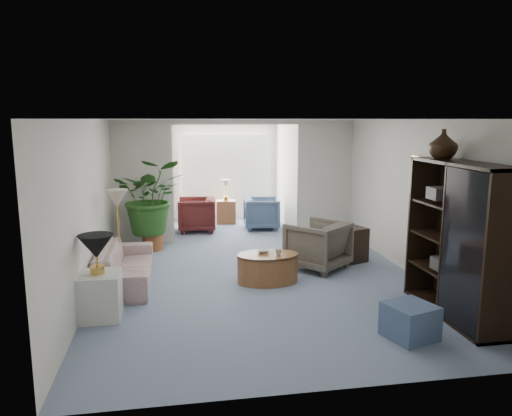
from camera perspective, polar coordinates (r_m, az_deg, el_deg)
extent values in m
plane|color=gray|center=(7.58, 0.77, -9.02)|extent=(6.00, 6.00, 0.00)
plane|color=gray|center=(11.48, -2.94, -2.36)|extent=(2.60, 2.60, 0.00)
cube|color=white|center=(10.13, -13.00, 2.88)|extent=(1.20, 0.12, 2.50)
cube|color=white|center=(10.61, 7.98, 3.36)|extent=(1.20, 0.12, 2.50)
cube|color=white|center=(10.12, -2.32, 9.94)|extent=(2.60, 0.12, 0.10)
cube|color=white|center=(12.33, -3.59, 5.08)|extent=(2.20, 0.02, 1.50)
cube|color=white|center=(12.30, -3.58, 5.07)|extent=(2.20, 0.02, 1.50)
cube|color=beige|center=(7.93, 18.75, 3.92)|extent=(0.04, 0.50, 0.40)
imported|color=beige|center=(7.88, -14.97, -6.42)|extent=(0.77, 1.98, 0.58)
cube|color=silver|center=(6.62, -17.77, -9.69)|extent=(0.54, 0.54, 0.59)
cone|color=black|center=(6.44, -18.08, -4.28)|extent=(0.44, 0.44, 0.30)
cone|color=beige|center=(8.21, -15.83, 1.10)|extent=(0.36, 0.36, 0.28)
cylinder|color=brown|center=(7.68, 1.35, -6.99)|extent=(1.01, 1.01, 0.45)
imported|color=silver|center=(7.69, 0.85, -5.01)|extent=(0.22, 0.22, 0.05)
imported|color=#B6B29F|center=(7.54, 2.63, -5.17)|extent=(0.11, 0.11, 0.09)
imported|color=#6A6353|center=(8.39, 7.17, -4.29)|extent=(1.24, 1.25, 0.81)
cube|color=black|center=(8.91, 10.92, -4.21)|extent=(0.62, 0.56, 0.61)
cube|color=black|center=(6.71, 22.42, -3.50)|extent=(0.48, 1.79, 1.98)
imported|color=black|center=(6.98, 20.91, 6.96)|extent=(0.37, 0.37, 0.39)
cube|color=slate|center=(6.08, 17.45, -12.43)|extent=(0.63, 0.63, 0.40)
cylinder|color=#9F582E|center=(9.77, -11.90, -3.84)|extent=(0.40, 0.40, 0.32)
imported|color=#295B1F|center=(9.60, -12.10, 1.31)|extent=(1.31, 1.14, 1.46)
imported|color=slate|center=(11.37, 0.66, -0.61)|extent=(0.85, 0.83, 0.72)
imported|color=#551F1D|center=(11.20, -6.91, -0.75)|extent=(0.89, 0.87, 0.76)
cube|color=brown|center=(12.01, -3.50, -0.44)|extent=(0.48, 0.39, 0.56)
cube|color=#4A4644|center=(6.49, 23.07, -3.11)|extent=(0.30, 0.26, 0.16)
cube|color=#4D4B49|center=(6.91, 20.72, 1.61)|extent=(0.30, 0.26, 0.16)
cube|color=#3B3835|center=(6.91, 21.14, -6.06)|extent=(0.30, 0.26, 0.16)
cube|color=#28241F|center=(6.24, 24.41, 0.50)|extent=(0.30, 0.26, 0.16)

